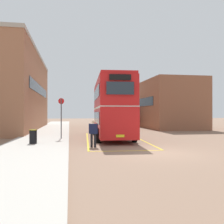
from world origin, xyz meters
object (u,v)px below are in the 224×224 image
object	(u,v)px
single_deck_bus	(118,116)
pedestrian_boarding	(93,131)
double_decker_bus	(112,107)
litter_bin	(33,137)
bus_stop_sign	(61,114)

from	to	relation	value
single_deck_bus	pedestrian_boarding	bearing A→B (deg)	-104.39
pedestrian_boarding	double_decker_bus	bearing A→B (deg)	69.32
single_deck_bus	litter_bin	bearing A→B (deg)	-113.54
single_deck_bus	litter_bin	distance (m)	24.21
single_deck_bus	double_decker_bus	bearing A→B (deg)	-102.47
double_decker_bus	single_deck_bus	distance (m)	18.57
single_deck_bus	pedestrian_boarding	xyz separation A→B (m)	(-6.01, -23.41, -0.69)
litter_bin	bus_stop_sign	bearing A→B (deg)	61.18
double_decker_bus	single_deck_bus	world-z (taller)	double_decker_bus
single_deck_bus	pedestrian_boarding	world-z (taller)	single_deck_bus
bus_stop_sign	single_deck_bus	bearing A→B (deg)	67.31
double_decker_bus	pedestrian_boarding	distance (m)	5.87
double_decker_bus	litter_bin	xyz separation A→B (m)	(-5.65, -4.06, -1.93)
single_deck_bus	pedestrian_boarding	size ratio (longest dim) A/B	6.04
double_decker_bus	single_deck_bus	xyz separation A→B (m)	(4.01, 18.11, -0.87)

